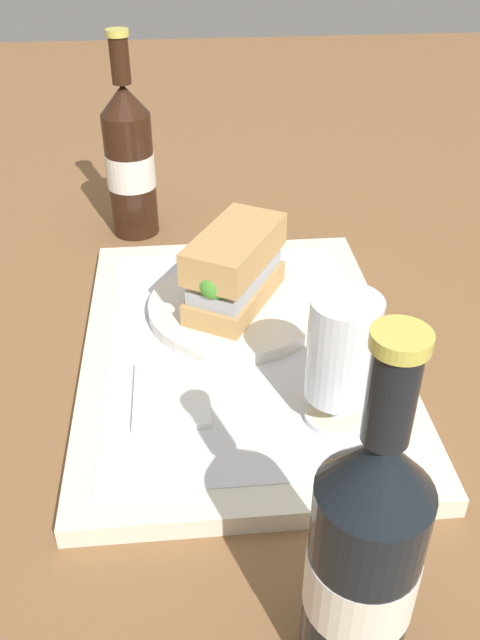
{
  "coord_description": "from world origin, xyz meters",
  "views": [
    {
      "loc": [
        0.55,
        -0.05,
        0.43
      ],
      "look_at": [
        0.0,
        0.0,
        0.05
      ],
      "focal_mm": 37.46,
      "sensor_mm": 36.0,
      "label": 1
    }
  ],
  "objects_px": {
    "plate": "(237,307)",
    "beer_bottle": "(363,562)",
    "sandwich": "(235,269)",
    "second_bottle": "(130,160)",
    "beer_glass": "(342,357)"
  },
  "relations": [
    {
      "from": "plate",
      "to": "second_bottle",
      "type": "relative_size",
      "value": 0.71
    },
    {
      "from": "second_bottle",
      "to": "sandwich",
      "type": "bearing_deg",
      "value": 25.25
    },
    {
      "from": "plate",
      "to": "beer_bottle",
      "type": "relative_size",
      "value": 0.71
    },
    {
      "from": "plate",
      "to": "sandwich",
      "type": "xyz_separation_m",
      "value": [
        0.0,
        -0.0,
        0.05
      ]
    },
    {
      "from": "beer_glass",
      "to": "beer_bottle",
      "type": "height_order",
      "value": "beer_bottle"
    },
    {
      "from": "sandwich",
      "to": "second_bottle",
      "type": "height_order",
      "value": "second_bottle"
    },
    {
      "from": "sandwich",
      "to": "beer_bottle",
      "type": "relative_size",
      "value": 0.54
    },
    {
      "from": "sandwich",
      "to": "beer_bottle",
      "type": "xyz_separation_m",
      "value": [
        0.38,
        0.04,
        0.03
      ]
    },
    {
      "from": "beer_glass",
      "to": "second_bottle",
      "type": "height_order",
      "value": "second_bottle"
    },
    {
      "from": "plate",
      "to": "sandwich",
      "type": "relative_size",
      "value": 1.31
    },
    {
      "from": "beer_glass",
      "to": "beer_bottle",
      "type": "distance_m",
      "value": 0.21
    },
    {
      "from": "second_bottle",
      "to": "beer_glass",
      "type": "bearing_deg",
      "value": 24.53
    },
    {
      "from": "beer_glass",
      "to": "plate",
      "type": "bearing_deg",
      "value": -157.35
    },
    {
      "from": "beer_glass",
      "to": "second_bottle",
      "type": "bearing_deg",
      "value": -155.47
    },
    {
      "from": "beer_bottle",
      "to": "sandwich",
      "type": "bearing_deg",
      "value": -173.92
    }
  ]
}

